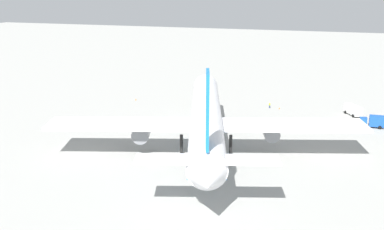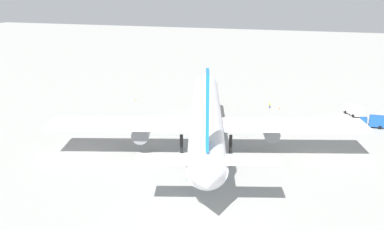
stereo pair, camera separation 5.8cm
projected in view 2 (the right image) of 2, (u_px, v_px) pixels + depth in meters
The scene contains 8 objects.
ground_plane at pixel (206, 149), 107.88m from camera, with size 600.00×600.00×0.00m, color #9E9E99.
airliner at pixel (206, 118), 104.69m from camera, with size 75.30×67.98×23.18m.
service_truck_0 at pixel (373, 121), 123.92m from camera, with size 2.37×6.18×3.24m.
service_truck_4 at pixel (353, 110), 135.58m from camera, with size 6.73×5.23×2.90m.
ground_worker_2 at pixel (270, 105), 143.87m from camera, with size 0.51×0.51×1.73m.
traffic_cone_1 at pixel (279, 108), 142.86m from camera, with size 0.36×0.36×0.55m, color orange.
traffic_cone_2 at pixel (136, 99), 153.72m from camera, with size 0.36×0.36×0.55m, color orange.
traffic_cone_3 at pixel (204, 105), 146.94m from camera, with size 0.36×0.36×0.55m, color orange.
Camera 2 is at (-97.64, -29.87, 35.83)m, focal length 44.80 mm.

